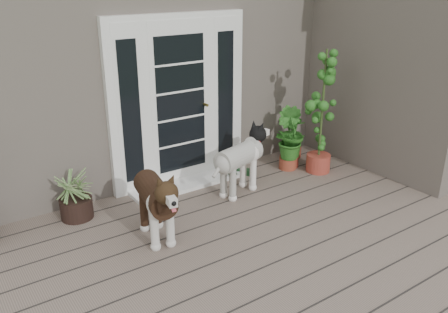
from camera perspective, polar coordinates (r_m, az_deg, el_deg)
deck at (r=4.90m, az=10.19°, el=-11.53°), size 6.20×4.60×0.12m
house_main at (r=7.79m, az=-11.89°, el=12.48°), size 7.40×4.00×3.10m
house_wing at (r=7.19m, az=21.69°, el=10.73°), size 1.60×2.40×3.10m
door_unit at (r=5.96m, az=-5.48°, el=6.70°), size 1.90×0.14×2.15m
door_step at (r=6.15m, az=-4.22°, el=-3.19°), size 1.60×0.40×0.05m
brindle_dog at (r=4.83m, az=-8.31°, el=-5.99°), size 0.54×0.95×0.75m
white_dog at (r=5.76m, az=1.81°, el=-1.19°), size 0.95×0.60×0.73m
spider_plant at (r=5.46m, az=-17.74°, el=-4.15°), size 0.78×0.78×0.64m
herb_a at (r=6.59m, az=7.85°, el=1.03°), size 0.67×0.67×0.62m
herb_b at (r=6.67m, az=8.01°, el=1.38°), size 0.49×0.49×0.64m
herb_c at (r=7.05m, az=8.24°, el=2.04°), size 0.47×0.47×0.53m
sapling at (r=6.40m, az=11.88°, el=5.49°), size 0.65×0.65×1.75m
clog_left at (r=6.44m, az=2.55°, el=-1.76°), size 0.30×0.35×0.10m
clog_right at (r=6.41m, az=0.74°, el=-1.85°), size 0.23×0.35×0.10m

